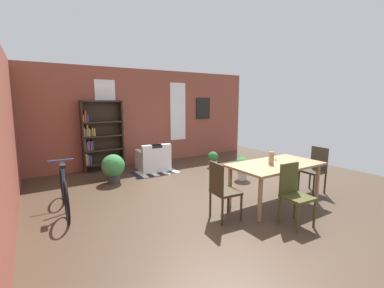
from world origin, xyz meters
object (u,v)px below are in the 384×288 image
object	(u,v)px
dining_table	(275,168)
dining_chair_head_left	(222,189)
vase_on_table	(271,158)
bookshelf_tall	(100,136)
bicycle_second	(64,192)
potted_plant_corner	(113,167)
potted_plant_by_shelf	(243,167)
armchair_white	(153,160)
potted_plant_window	(213,159)
dining_chair_near_left	(294,192)
dining_chair_head_right	(315,168)

from	to	relation	value
dining_table	dining_chair_head_left	distance (m)	1.25
vase_on_table	dining_chair_head_left	distance (m)	1.18
bookshelf_tall	bicycle_second	size ratio (longest dim) A/B	1.14
bicycle_second	potted_plant_corner	distance (m)	1.62
bicycle_second	potted_plant_by_shelf	xyz separation A→B (m)	(3.89, -0.30, -0.03)
dining_chair_head_left	bookshelf_tall	size ratio (longest dim) A/B	0.50
armchair_white	potted_plant_window	bearing A→B (deg)	-22.07
potted_plant_corner	dining_chair_head_left	bearing A→B (deg)	-71.58
dining_chair_near_left	vase_on_table	bearing A→B (deg)	69.37
dining_chair_near_left	bicycle_second	world-z (taller)	dining_chair_near_left
dining_table	bicycle_second	xyz separation A→B (m)	(-3.34, 1.73, -0.34)
dining_chair_head_right	dining_chair_near_left	bearing A→B (deg)	-157.03
dining_chair_near_left	bicycle_second	bearing A→B (deg)	140.73
vase_on_table	potted_plant_by_shelf	size ratio (longest dim) A/B	0.41
bookshelf_tall	potted_plant_corner	bearing A→B (deg)	-91.12
dining_table	dining_chair_head_right	world-z (taller)	dining_chair_head_right
vase_on_table	dining_chair_near_left	bearing A→B (deg)	-110.63
dining_table	bicycle_second	size ratio (longest dim) A/B	1.02
potted_plant_corner	bicycle_second	bearing A→B (deg)	-135.75
dining_chair_head_right	dining_chair_near_left	world-z (taller)	same
potted_plant_by_shelf	dining_chair_head_right	bearing A→B (deg)	-64.08
dining_table	potted_plant_corner	size ratio (longest dim) A/B	2.56
dining_chair_near_left	potted_plant_by_shelf	xyz separation A→B (m)	(0.92, 2.12, -0.19)
dining_chair_near_left	bookshelf_tall	world-z (taller)	bookshelf_tall
armchair_white	dining_chair_head_right	bearing A→B (deg)	-57.85
dining_chair_head_right	bicycle_second	distance (m)	4.90
dining_chair_near_left	armchair_white	size ratio (longest dim) A/B	1.11
dining_chair_near_left	potted_plant_corner	world-z (taller)	dining_chair_near_left
armchair_white	potted_plant_by_shelf	world-z (taller)	armchair_white
dining_chair_head_right	bookshelf_tall	size ratio (longest dim) A/B	0.50
dining_chair_head_left	armchair_white	bearing A→B (deg)	84.81
vase_on_table	bicycle_second	bearing A→B (deg)	151.77
dining_chair_head_right	potted_plant_window	size ratio (longest dim) A/B	2.09
dining_table	armchair_white	distance (m)	3.58
dining_chair_head_right	potted_plant_corner	xyz separation A→B (m)	(-3.42, 2.86, -0.14)
vase_on_table	bookshelf_tall	bearing A→B (deg)	116.11
bookshelf_tall	potted_plant_corner	size ratio (longest dim) A/B	2.84
dining_chair_near_left	bookshelf_tall	distance (m)	5.18
vase_on_table	bookshelf_tall	world-z (taller)	bookshelf_tall
bookshelf_tall	armchair_white	world-z (taller)	bookshelf_tall
vase_on_table	potted_plant_corner	world-z (taller)	vase_on_table
dining_chair_head_left	dining_chair_head_right	distance (m)	2.47
vase_on_table	bookshelf_tall	distance (m)	4.63
vase_on_table	potted_plant_window	distance (m)	2.97
potted_plant_corner	dining_table	bearing A→B (deg)	-52.58
bookshelf_tall	armchair_white	distance (m)	1.59
bookshelf_tall	potted_plant_by_shelf	distance (m)	3.89
vase_on_table	potted_plant_window	xyz separation A→B (m)	(0.79, 2.79, -0.64)
bicycle_second	potted_plant_by_shelf	world-z (taller)	bicycle_second
dining_chair_head_right	vase_on_table	bearing A→B (deg)	179.81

